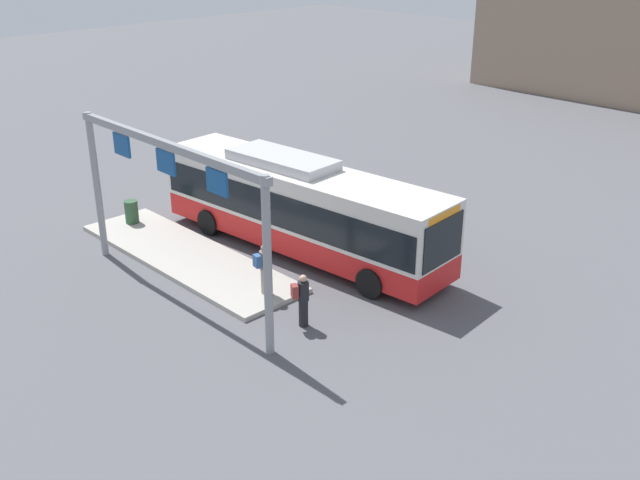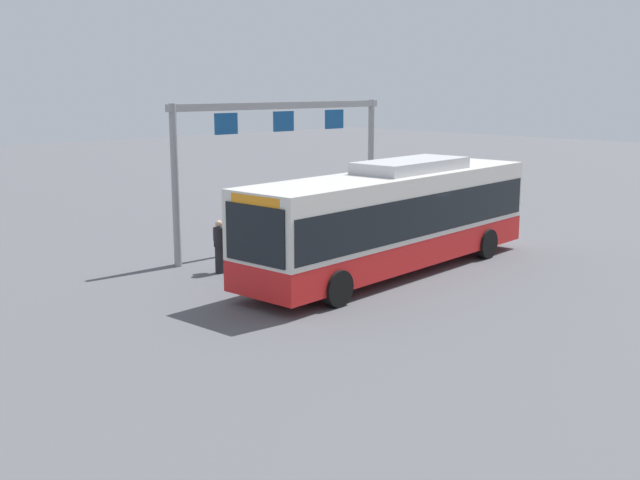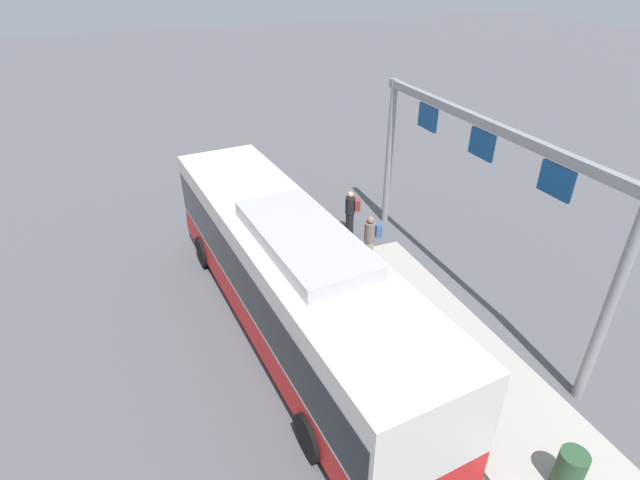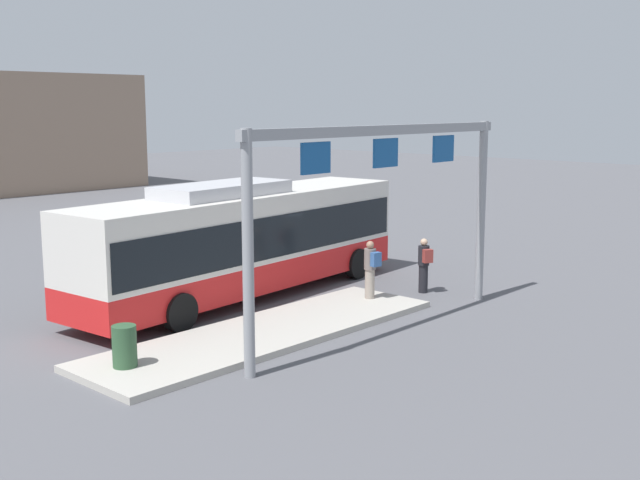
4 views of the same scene
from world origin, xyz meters
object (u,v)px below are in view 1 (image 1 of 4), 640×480
Objects in this scene: bus_main at (301,204)px; person_waiting_near at (264,268)px; person_boarding at (302,299)px; trash_bin at (132,212)px.

person_waiting_near is (1.85, -3.30, -0.76)m from bus_main.
person_waiting_near is at bearing 108.74° from person_boarding.
trash_bin is (-8.18, 0.12, -0.44)m from person_waiting_near.
person_boarding is at bearing -2.59° from trash_bin.
bus_main is 7.16× the size of person_boarding.
trash_bin is (-10.33, 0.47, -0.28)m from person_boarding.
bus_main reaches higher than trash_bin.
bus_main is at bearing 75.65° from person_boarding.
person_waiting_near reaches higher than trash_bin.
bus_main reaches higher than person_boarding.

